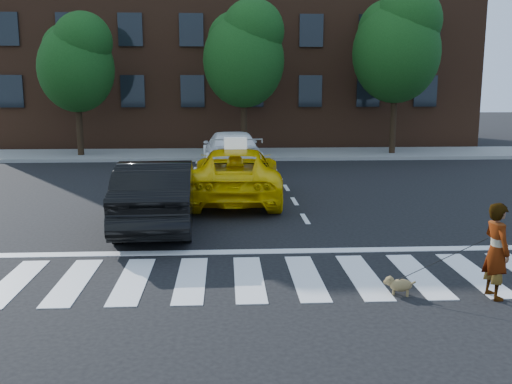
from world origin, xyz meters
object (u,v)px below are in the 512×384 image
tree_mid (244,50)px  tree_right (398,41)px  tree_left (76,59)px  white_suv (231,151)px  black_sedan (157,194)px  taxi (236,174)px  dog (398,285)px  woman (496,251)px

tree_mid → tree_right: bearing=-0.0°
tree_left → white_suv: tree_left is taller
tree_left → white_suv: (6.82, -4.12, -3.67)m
tree_right → black_sedan: bearing=-126.0°
taxi → dog: bearing=109.6°
tree_right → dog: 19.31m
black_sedan → woman: bearing=137.5°
taxi → tree_right: bearing=-124.9°
white_suv → black_sedan: bearing=75.0°
black_sedan → white_suv: size_ratio=0.91×
white_suv → tree_mid: bearing=-102.7°
tree_mid → woman: size_ratio=4.64×
tree_right → white_suv: 9.80m
white_suv → woman: size_ratio=3.47×
tree_mid → dog: tree_mid is taller
tree_right → woman: bearing=-101.6°
black_sedan → woman: (5.82, -4.95, -0.03)m
tree_left → black_sedan: (4.97, -13.15, -3.65)m
tree_left → tree_right: 14.52m
black_sedan → taxi: bearing=-123.4°
taxi → woman: bearing=118.2°
black_sedan → woman: black_sedan is taller
tree_mid → tree_right: (7.00, -0.00, 0.41)m
taxi → white_suv: (-0.05, 5.88, 0.01)m
tree_mid → white_suv: size_ratio=1.34×
black_sedan → tree_mid: bearing=-103.0°
dog → black_sedan: bearing=153.6°
tree_right → woman: tree_right is taller
black_sedan → dog: (4.36, -4.75, -0.62)m
tree_right → dog: (-5.18, -17.90, -5.09)m
taxi → white_suv: size_ratio=1.03×
tree_right → taxi: (-7.62, -10.00, -4.51)m
tree_mid → woman: (3.29, -18.10, -4.09)m
tree_right → white_suv: bearing=-151.8°
tree_left → tree_mid: (7.50, -0.00, 0.41)m
tree_right → white_suv: (-7.68, -4.12, -4.49)m
tree_mid → black_sedan: 13.99m
black_sedan → tree_right: bearing=-128.1°
tree_left → white_suv: size_ratio=1.23×
tree_left → dog: 20.63m
black_sedan → dog: 6.48m
tree_left → white_suv: bearing=-31.1°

